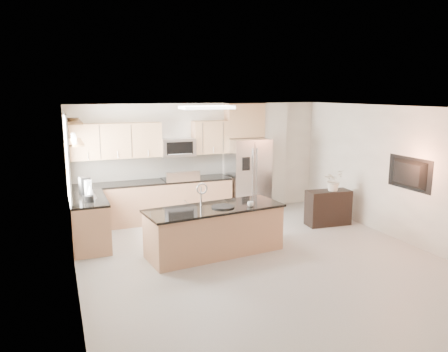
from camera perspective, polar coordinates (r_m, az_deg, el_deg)
name	(u,v)px	position (r m, az deg, el deg)	size (l,w,h in m)	color
floor	(260,259)	(7.71, 4.69, -10.81)	(6.50, 6.50, 0.00)	#B0ADA8
ceiling	(262,108)	(7.17, 5.02, 8.87)	(6.00, 6.50, 0.02)	white
wall_back	(200,159)	(10.30, -3.11, 2.23)	(6.00, 0.02, 2.60)	white
wall_front	(405,251)	(4.75, 22.55, -8.98)	(6.00, 0.02, 2.60)	white
wall_left	(72,202)	(6.62, -19.23, -3.25)	(0.02, 6.50, 2.60)	white
wall_right	(402,174)	(9.04, 22.19, 0.22)	(0.02, 6.50, 2.60)	white
back_counter	(153,201)	(9.85, -9.27, -3.21)	(3.55, 0.66, 1.44)	tan
left_counter	(89,221)	(8.63, -17.23, -5.67)	(0.66, 1.50, 0.92)	tan
range	(180,198)	(9.98, -5.75, -2.93)	(0.76, 0.64, 1.14)	black
upper_cabinets	(146,140)	(9.75, -10.15, 4.69)	(3.50, 0.33, 0.75)	tan
microwave	(178,147)	(9.89, -6.07, 3.75)	(0.76, 0.40, 0.40)	silver
refrigerator	(248,176)	(10.41, 3.11, 0.02)	(0.92, 0.78, 1.78)	silver
partition_column	(272,156)	(10.87, 6.31, 2.63)	(0.60, 0.30, 2.60)	beige
window	(68,160)	(8.37, -19.74, 2.02)	(0.04, 1.15, 1.65)	white
shelf_lower	(74,142)	(8.44, -19.03, 4.19)	(0.30, 1.20, 0.04)	olive
shelf_upper	(72,122)	(8.40, -19.19, 6.69)	(0.30, 1.20, 0.04)	olive
ceiling_fixture	(207,107)	(8.50, -2.27, 8.94)	(1.00, 0.50, 0.06)	white
island	(215,230)	(7.84, -1.22, -7.08)	(2.55, 1.18, 1.28)	tan
credenza	(328,208)	(9.77, 13.45, -4.04)	(0.95, 0.40, 0.76)	black
cup	(250,204)	(7.76, 3.48, -3.69)	(0.12, 0.12, 0.09)	white
platter	(223,207)	(7.71, -0.14, -4.04)	(0.41, 0.41, 0.02)	black
blender	(88,193)	(8.14, -17.29, -2.08)	(0.17, 0.17, 0.39)	black
kettle	(90,192)	(8.38, -17.05, -2.01)	(0.23, 0.23, 0.28)	silver
coffee_maker	(85,186)	(8.75, -17.72, -1.27)	(0.21, 0.25, 0.34)	black
bowl	(72,118)	(8.45, -19.23, 7.11)	(0.34, 0.34, 0.08)	silver
flower_vase	(334,175)	(9.62, 14.14, 0.14)	(0.63, 0.54, 0.69)	silver
television	(406,174)	(8.83, 22.67, 0.27)	(1.08, 0.14, 0.62)	black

